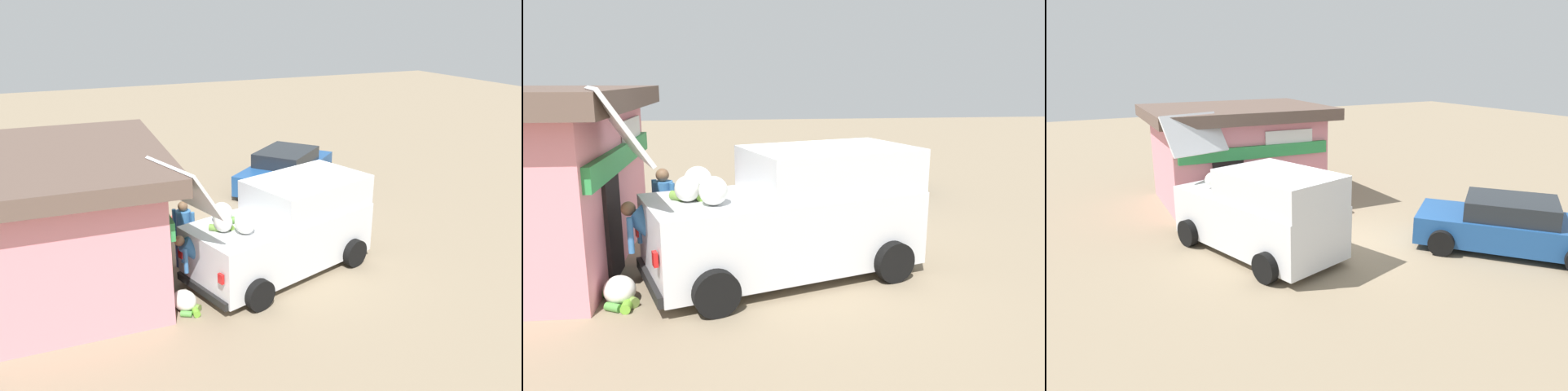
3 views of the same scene
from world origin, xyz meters
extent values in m
plane|color=gray|center=(0.00, 0.00, 0.00)|extent=(60.00, 60.00, 0.00)
cube|color=green|center=(-0.96, 3.27, 1.86)|extent=(4.49, 0.28, 0.36)
cube|color=black|center=(-1.81, 3.33, 1.00)|extent=(0.90, 0.09, 2.00)
cube|color=white|center=(0.08, 3.25, 2.13)|extent=(1.50, 0.11, 0.60)
cube|color=silver|center=(-2.09, 0.61, 0.78)|extent=(3.00, 4.64, 1.20)
cube|color=silver|center=(-1.85, -0.17, 1.72)|extent=(2.46, 3.06, 0.69)
cube|color=black|center=(-1.48, -1.39, 1.69)|extent=(1.52, 0.53, 0.53)
cube|color=silver|center=(-2.80, 2.97, 2.56)|extent=(1.78, 1.13, 1.01)
ellipsoid|color=silver|center=(-2.00, 1.96, 1.60)|extent=(0.54, 0.45, 0.45)
ellipsoid|color=silver|center=(-2.71, 1.72, 1.59)|extent=(0.50, 0.42, 0.42)
ellipsoid|color=silver|center=(-2.44, 2.10, 1.57)|extent=(0.46, 0.38, 0.38)
cylinder|color=olive|center=(-2.38, 1.91, 1.43)|extent=(0.24, 0.12, 0.10)
cylinder|color=#709E40|center=(-2.37, 2.24, 1.45)|extent=(0.27, 0.29, 0.14)
cylinder|color=#56913A|center=(-2.11, 1.86, 1.46)|extent=(0.25, 0.30, 0.16)
cube|color=black|center=(-2.72, 2.71, 0.26)|extent=(1.69, 0.58, 0.16)
cube|color=red|center=(-3.41, 2.51, 0.84)|extent=(0.15, 0.10, 0.20)
cube|color=red|center=(-2.04, 2.92, 0.84)|extent=(0.15, 0.10, 0.20)
cylinder|color=black|center=(-2.61, -1.07, 0.33)|extent=(0.40, 0.69, 0.66)
cylinder|color=black|center=(-0.72, -0.50, 0.33)|extent=(0.40, 0.69, 0.66)
cylinder|color=black|center=(-3.46, 1.72, 0.33)|extent=(0.40, 0.69, 0.66)
cylinder|color=black|center=(-1.57, 2.30, 0.33)|extent=(0.40, 0.69, 0.66)
cube|color=#1E4C8C|center=(3.26, -2.17, 0.49)|extent=(4.12, 4.42, 0.65)
cube|color=#1E2328|center=(3.26, -2.17, 1.05)|extent=(2.53, 2.59, 0.46)
cylinder|color=black|center=(3.44, -3.90, 0.30)|extent=(0.56, 0.60, 0.60)
cylinder|color=black|center=(4.94, -2.65, 0.30)|extent=(0.56, 0.60, 0.60)
cylinder|color=black|center=(1.59, -1.69, 0.30)|extent=(0.56, 0.60, 0.60)
cylinder|color=black|center=(3.09, -0.43, 0.30)|extent=(0.56, 0.60, 0.60)
cylinder|color=navy|center=(-1.01, 2.71, 0.42)|extent=(0.15, 0.15, 0.84)
cylinder|color=navy|center=(-1.25, 2.47, 0.42)|extent=(0.15, 0.15, 0.84)
cylinder|color=#3872B2|center=(-1.13, 2.59, 1.13)|extent=(0.48, 0.48, 0.59)
sphere|color=brown|center=(-1.13, 2.59, 1.54)|extent=(0.23, 0.23, 0.23)
cylinder|color=#3872B2|center=(-0.96, 2.76, 1.15)|extent=(0.09, 0.09, 0.56)
cylinder|color=#3872B2|center=(-1.30, 2.42, 1.15)|extent=(0.09, 0.09, 0.56)
cylinder|color=#4C4C51|center=(-2.53, 2.51, 0.40)|extent=(0.15, 0.15, 0.81)
cylinder|color=#4C4C51|center=(-2.19, 2.46, 0.40)|extent=(0.15, 0.15, 0.81)
cylinder|color=#3872B2|center=(-2.33, 2.70, 1.00)|extent=(0.43, 0.70, 0.63)
sphere|color=#8C6647|center=(-2.29, 3.00, 1.25)|extent=(0.22, 0.22, 0.22)
cylinder|color=#3872B2|center=(-2.54, 2.95, 0.91)|extent=(0.09, 0.09, 0.54)
cylinder|color=#3872B2|center=(-2.06, 2.88, 0.91)|extent=(0.09, 0.09, 0.54)
ellipsoid|color=silver|center=(-2.84, 3.10, 0.19)|extent=(0.68, 0.57, 0.39)
cylinder|color=#70B534|center=(-3.14, 2.96, 0.07)|extent=(0.24, 0.15, 0.14)
cylinder|color=#519C42|center=(-3.13, 3.15, 0.06)|extent=(0.21, 0.25, 0.12)
cylinder|color=olive|center=(-2.96, 2.96, 0.08)|extent=(0.33, 0.32, 0.16)
cylinder|color=#539A3C|center=(-2.63, 3.32, 0.06)|extent=(0.14, 0.31, 0.12)
cylinder|color=#BF3F33|center=(1.27, 2.15, 0.17)|extent=(0.34, 0.34, 0.34)
camera|label=1|loc=(-11.75, 5.32, 5.70)|focal=35.62mm
camera|label=2|loc=(-9.93, 1.67, 3.17)|focal=35.11mm
camera|label=3|loc=(-6.21, -9.55, 4.49)|focal=33.51mm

